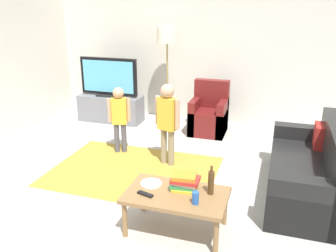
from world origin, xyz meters
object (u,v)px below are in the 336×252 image
(tv_stand, at_px, (111,108))
(coffee_table, at_px, (176,198))
(floor_lamp, at_px, (167,40))
(child_near_tv, at_px, (119,114))
(child_center, at_px, (167,117))
(soda_can, at_px, (195,198))
(book_stack, at_px, (184,182))
(plate, at_px, (151,184))
(couch, at_px, (312,174))
(armchair, at_px, (209,116))
(tv_remote, at_px, (145,194))
(tv, at_px, (109,77))
(bottle, at_px, (211,182))

(tv_stand, bearing_deg, coffee_table, -53.60)
(floor_lamp, bearing_deg, child_near_tv, -100.84)
(tv_stand, bearing_deg, floor_lamp, 8.03)
(floor_lamp, relative_size, child_center, 1.54)
(soda_can, bearing_deg, tv_stand, 127.96)
(child_center, xyz_separation_m, book_stack, (0.61, -1.34, -0.20))
(tv_stand, xyz_separation_m, plate, (1.87, -2.84, 0.18))
(couch, bearing_deg, book_stack, -141.35)
(couch, height_order, armchair, armchair)
(child_center, relative_size, tv_remote, 6.81)
(armchair, distance_m, coffee_table, 2.91)
(tv, bearing_deg, tv_stand, 90.00)
(tv_remote, bearing_deg, book_stack, 51.85)
(child_center, bearing_deg, soda_can, -63.66)
(tv_stand, xyz_separation_m, book_stack, (2.21, -2.82, 0.26))
(tv, relative_size, book_stack, 3.63)
(couch, relative_size, coffee_table, 1.80)
(tv, height_order, couch, tv)
(plate, bearing_deg, child_near_tv, 124.78)
(tv_stand, bearing_deg, book_stack, -51.90)
(tv_stand, bearing_deg, bottle, -48.78)
(floor_lamp, xyz_separation_m, child_near_tv, (-0.28, -1.45, -0.94))
(tv_remote, relative_size, plate, 0.77)
(tv, distance_m, soda_can, 3.88)
(coffee_table, bearing_deg, child_center, 111.02)
(couch, distance_m, child_near_tv, 2.76)
(couch, distance_m, plate, 1.94)
(tv, relative_size, plate, 5.00)
(couch, bearing_deg, floor_lamp, 141.08)
(tv, relative_size, child_center, 0.95)
(child_center, bearing_deg, tv_remote, -79.98)
(couch, relative_size, soda_can, 15.00)
(floor_lamp, xyz_separation_m, child_center, (0.53, -1.64, -0.85))
(child_near_tv, distance_m, bottle, 2.28)
(book_stack, distance_m, tv_remote, 0.41)
(tv_stand, distance_m, plate, 3.40)
(child_center, relative_size, plate, 5.26)
(tv_stand, height_order, child_near_tv, child_near_tv)
(couch, distance_m, child_center, 1.95)
(tv_stand, distance_m, child_center, 2.24)
(couch, distance_m, armchair, 2.37)
(bottle, height_order, soda_can, bottle)
(armchair, xyz_separation_m, book_stack, (0.31, -2.78, 0.20))
(book_stack, xyz_separation_m, bottle, (0.27, -0.01, 0.05))
(floor_lamp, distance_m, coffee_table, 3.48)
(floor_lamp, bearing_deg, tv_remote, -75.86)
(plate, bearing_deg, tv, 123.52)
(child_center, distance_m, bottle, 1.62)
(couch, height_order, child_center, child_center)
(child_near_tv, bearing_deg, bottle, -42.33)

